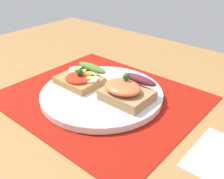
{
  "coord_description": "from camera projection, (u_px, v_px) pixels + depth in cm",
  "views": [
    {
      "loc": [
        34.74,
        -36.97,
        30.21
      ],
      "look_at": [
        3.0,
        0.0,
        3.21
      ],
      "focal_mm": 42.42,
      "sensor_mm": 36.0,
      "label": 1
    }
  ],
  "objects": [
    {
      "name": "placemat",
      "position": [
        102.0,
        97.0,
        0.59
      ],
      "size": [
        41.02,
        35.2,
        0.3
      ],
      "primitive_type": "cube",
      "color": "#9E160B",
      "rests_on": "ground_plane"
    },
    {
      "name": "sandwich_egg_tomato",
      "position": [
        82.0,
        77.0,
        0.61
      ],
      "size": [
        9.83,
        9.28,
        3.8
      ],
      "color": "#B37E46",
      "rests_on": "plate"
    },
    {
      "name": "plate",
      "position": [
        102.0,
        94.0,
        0.58
      ],
      "size": [
        26.85,
        26.85,
        1.41
      ],
      "primitive_type": "cylinder",
      "color": "white",
      "rests_on": "placemat"
    },
    {
      "name": "ground_plane",
      "position": [
        102.0,
        104.0,
        0.6
      ],
      "size": [
        120.0,
        90.0,
        3.2
      ],
      "primitive_type": "cube",
      "color": "#A1713E"
    },
    {
      "name": "sandwich_salmon",
      "position": [
        127.0,
        90.0,
        0.54
      ],
      "size": [
        9.71,
        9.45,
        5.47
      ],
      "color": "#A58253",
      "rests_on": "plate"
    }
  ]
}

